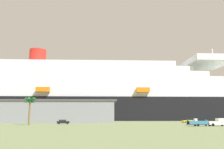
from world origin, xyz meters
TOP-DOWN VIEW (x-y plane):
  - ground_plane at (0.00, 30.00)m, footprint 600.00×600.00m
  - cruise_ship at (-12.82, 77.22)m, footprint 304.79×45.53m
  - terminal_building at (-35.30, 27.74)m, footprint 60.39×23.98m
  - pickup_truck at (19.05, -16.34)m, footprint 5.63×2.35m
  - small_boat_on_trailer at (13.68, -16.26)m, footprint 7.44×2.37m
  - palm_tree at (-36.79, -3.75)m, footprint 3.70×3.72m
  - parked_car_black_coupe at (-27.17, 5.83)m, footprint 4.60×2.38m
  - parked_car_yellow_taxi at (25.31, 20.44)m, footprint 4.99×2.58m

SIDE VIEW (x-z plane):
  - ground_plane at x=0.00m, z-range 0.00..0.00m
  - parked_car_black_coupe at x=-27.17m, z-range 0.04..1.62m
  - parked_car_yellow_taxi at x=25.31m, z-range 0.04..1.62m
  - small_boat_on_trailer at x=13.68m, z-range -0.11..2.04m
  - pickup_truck at x=19.05m, z-range -0.06..2.14m
  - terminal_building at x=-35.30m, z-range 0.02..9.74m
  - palm_tree at x=-36.79m, z-range 2.64..11.54m
  - cruise_ship at x=-12.82m, z-range -12.22..43.64m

